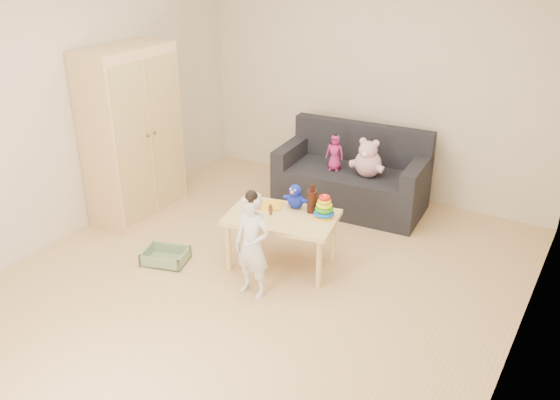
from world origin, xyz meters
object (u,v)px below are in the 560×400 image
Objects in this scene: play_table at (282,241)px; toddler at (252,247)px; wardrobe at (132,134)px; sofa at (350,189)px.

play_table is 1.07× the size of toddler.
wardrobe reaches higher than toddler.
play_table is at bearing 97.19° from toddler.
sofa is at bearing 89.79° from play_table.
wardrobe is 2.28m from sofa.
wardrobe is 1.13× the size of sofa.
wardrobe is at bearing 164.72° from toddler.
toddler reaches higher than play_table.
play_table is (1.79, -0.13, -0.61)m from wardrobe.
wardrobe reaches higher than play_table.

